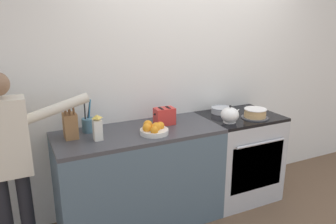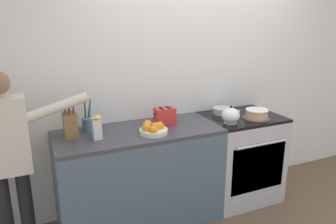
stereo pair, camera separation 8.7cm
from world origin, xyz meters
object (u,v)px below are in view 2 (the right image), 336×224
(utensil_crock, at_px, (89,124))
(stove_range, at_px, (239,157))
(mixing_bowl, at_px, (223,110))
(knife_block, at_px, (70,124))
(milk_carton, at_px, (97,127))
(layer_cake, at_px, (257,114))
(tea_kettle, at_px, (231,115))
(person_baker, at_px, (8,151))
(fruit_bowl, at_px, (153,129))
(toaster, at_px, (165,116))

(utensil_crock, bearing_deg, stove_range, -6.63)
(mixing_bowl, xyz_separation_m, knife_block, (-1.57, -0.07, 0.08))
(milk_carton, bearing_deg, layer_cake, -2.88)
(tea_kettle, xyz_separation_m, utensil_crock, (-1.30, 0.33, -0.01))
(layer_cake, relative_size, knife_block, 0.89)
(knife_block, distance_m, person_baker, 0.51)
(fruit_bowl, bearing_deg, stove_range, 6.96)
(mixing_bowl, bearing_deg, knife_block, -177.48)
(tea_kettle, bearing_deg, knife_block, 171.02)
(tea_kettle, relative_size, knife_block, 0.70)
(layer_cake, height_order, tea_kettle, tea_kettle)
(tea_kettle, bearing_deg, stove_range, 30.92)
(knife_block, bearing_deg, fruit_bowl, -17.59)
(mixing_bowl, height_order, person_baker, person_baker)
(utensil_crock, bearing_deg, toaster, -8.80)
(milk_carton, bearing_deg, utensil_crock, 95.62)
(mixing_bowl, relative_size, knife_block, 0.71)
(toaster, height_order, milk_carton, milk_carton)
(fruit_bowl, bearing_deg, person_baker, 174.01)
(layer_cake, bearing_deg, utensil_crock, 168.74)
(layer_cake, relative_size, milk_carton, 1.25)
(person_baker, bearing_deg, layer_cake, -16.76)
(tea_kettle, height_order, utensil_crock, utensil_crock)
(stove_range, height_order, knife_block, knife_block)
(milk_carton, bearing_deg, stove_range, 2.32)
(stove_range, relative_size, fruit_bowl, 3.71)
(mixing_bowl, bearing_deg, milk_carton, -171.16)
(tea_kettle, xyz_separation_m, milk_carton, (-1.27, 0.09, 0.03))
(knife_block, height_order, milk_carton, knife_block)
(stove_range, distance_m, milk_carton, 1.62)
(knife_block, height_order, toaster, knife_block)
(stove_range, bearing_deg, mixing_bowl, 132.04)
(layer_cake, relative_size, mixing_bowl, 1.25)
(stove_range, bearing_deg, person_baker, -179.83)
(mixing_bowl, distance_m, utensil_crock, 1.40)
(knife_block, height_order, person_baker, person_baker)
(fruit_bowl, distance_m, person_baker, 1.16)
(mixing_bowl, distance_m, toaster, 0.71)
(mixing_bowl, xyz_separation_m, person_baker, (-2.06, -0.16, -0.05))
(stove_range, relative_size, knife_block, 3.01)
(tea_kettle, distance_m, mixing_bowl, 0.32)
(mixing_bowl, bearing_deg, utensil_crock, 178.93)
(stove_range, height_order, milk_carton, milk_carton)
(mixing_bowl, relative_size, utensil_crock, 0.67)
(toaster, height_order, person_baker, person_baker)
(tea_kettle, distance_m, milk_carton, 1.27)
(stove_range, bearing_deg, fruit_bowl, -173.04)
(fruit_bowl, bearing_deg, knife_block, 162.41)
(stove_range, distance_m, tea_kettle, 0.61)
(mixing_bowl, height_order, fruit_bowl, fruit_bowl)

